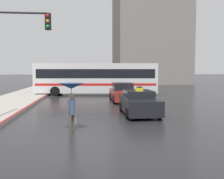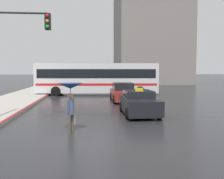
{
  "view_description": "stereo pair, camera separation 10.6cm",
  "coord_description": "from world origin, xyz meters",
  "px_view_note": "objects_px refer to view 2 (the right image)",
  "views": [
    {
      "loc": [
        -0.9,
        -8.59,
        2.57
      ],
      "look_at": [
        0.63,
        7.18,
        1.4
      ],
      "focal_mm": 42.0,
      "sensor_mm": 36.0,
      "label": 1
    },
    {
      "loc": [
        -0.8,
        -8.6,
        2.57
      ],
      "look_at": [
        0.63,
        7.18,
        1.4
      ],
      "focal_mm": 42.0,
      "sensor_mm": 36.0,
      "label": 2
    }
  ],
  "objects_px": {
    "taxi": "(139,103)",
    "traffic_light": "(14,43)",
    "city_bus": "(97,77)",
    "pedestrian_with_umbrella": "(71,93)",
    "sedan_red": "(123,93)"
  },
  "relations": [
    {
      "from": "taxi",
      "to": "traffic_light",
      "type": "height_order",
      "value": "traffic_light"
    },
    {
      "from": "sedan_red",
      "to": "pedestrian_with_umbrella",
      "type": "bearing_deg",
      "value": 71.65
    },
    {
      "from": "pedestrian_with_umbrella",
      "to": "traffic_light",
      "type": "xyz_separation_m",
      "value": [
        -2.9,
        2.61,
        2.25
      ]
    },
    {
      "from": "taxi",
      "to": "traffic_light",
      "type": "xyz_separation_m",
      "value": [
        -6.52,
        -1.48,
        3.24
      ]
    },
    {
      "from": "taxi",
      "to": "city_bus",
      "type": "height_order",
      "value": "city_bus"
    },
    {
      "from": "pedestrian_with_umbrella",
      "to": "traffic_light",
      "type": "distance_m",
      "value": 4.51
    },
    {
      "from": "sedan_red",
      "to": "city_bus",
      "type": "distance_m",
      "value": 6.1
    },
    {
      "from": "taxi",
      "to": "city_bus",
      "type": "xyz_separation_m",
      "value": [
        -2.01,
        12.43,
        1.15
      ]
    },
    {
      "from": "city_bus",
      "to": "taxi",
      "type": "bearing_deg",
      "value": 13.37
    },
    {
      "from": "traffic_light",
      "to": "pedestrian_with_umbrella",
      "type": "bearing_deg",
      "value": -42.05
    },
    {
      "from": "city_bus",
      "to": "pedestrian_with_umbrella",
      "type": "xyz_separation_m",
      "value": [
        -1.62,
        -16.52,
        -0.17
      ]
    },
    {
      "from": "taxi",
      "to": "traffic_light",
      "type": "relative_size",
      "value": 0.73
    },
    {
      "from": "taxi",
      "to": "sedan_red",
      "type": "distance_m",
      "value": 6.77
    },
    {
      "from": "taxi",
      "to": "pedestrian_with_umbrella",
      "type": "xyz_separation_m",
      "value": [
        -3.63,
        -4.09,
        0.99
      ]
    },
    {
      "from": "city_bus",
      "to": "traffic_light",
      "type": "distance_m",
      "value": 14.77
    }
  ]
}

